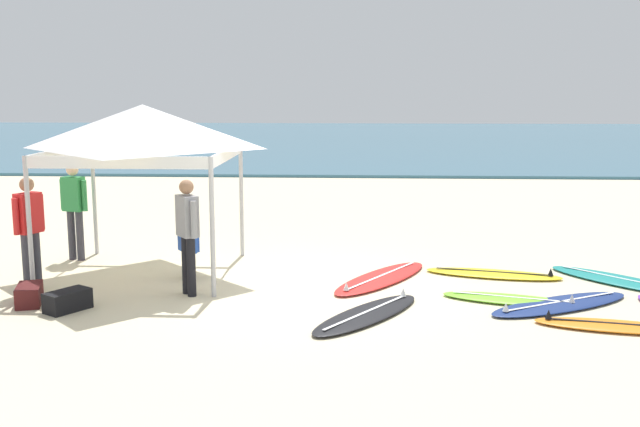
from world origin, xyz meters
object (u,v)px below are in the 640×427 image
Objects in this scene: surfboard_yellow at (494,274)px; person_blue at (188,238)px; canopy_tent at (143,127)px; person_green at (74,205)px; surfboard_orange at (613,326)px; surfboard_red at (381,278)px; surfboard_navy at (560,304)px; surfboard_black at (367,314)px; surfboard_teal at (622,281)px; gear_bag_near_tent at (68,301)px; surfboard_lime at (513,299)px; person_grey at (188,229)px; gear_bag_by_pole at (29,295)px; person_red at (29,226)px.

surfboard_yellow is 4.95m from person_blue.
canopy_tent reaches higher than surfboard_yellow.
person_green is (-7.18, 0.79, 0.95)m from surfboard_yellow.
surfboard_orange is at bearing -20.71° from canopy_tent.
surfboard_red is 1.03× the size of surfboard_navy.
surfboard_black is 3.07m from surfboard_yellow.
surfboard_black and surfboard_teal have the same top height.
surfboard_navy is (2.69, 0.59, -0.00)m from surfboard_black.
surfboard_navy is (-1.31, -1.32, 0.00)m from surfboard_teal.
surfboard_teal is 6.85m from person_blue.
gear_bag_near_tent is (-6.79, -0.53, 0.10)m from surfboard_navy.
surfboard_lime is at bearing -13.91° from canopy_tent.
surfboard_red is at bearing 23.03° from gear_bag_near_tent.
surfboard_black is 2.93m from person_grey.
gear_bag_near_tent is (-1.49, -0.86, -0.85)m from person_grey.
person_green reaches higher than person_blue.
surfboard_yellow is at bearing 15.88° from gear_bag_by_pole.
surfboard_lime is 3.39× the size of gear_bag_near_tent.
surfboard_black is 0.92× the size of surfboard_navy.
surfboard_black is 5.22m from person_red.
surfboard_yellow is 1.96m from surfboard_teal.
person_grey is at bearing -161.01° from surfboard_red.
gear_bag_near_tent is at bearing -103.79° from canopy_tent.
gear_bag_near_tent is (-6.18, -0.73, 0.10)m from surfboard_lime.
surfboard_yellow is at bearing 111.67° from surfboard_orange.
gear_bag_near_tent reaches higher than surfboard_yellow.
canopy_tent is 6.88m from surfboard_navy.
surfboard_teal is at bearing 30.42° from surfboard_lime.
surfboard_red is 3.12m from person_blue.
person_green is at bearing 157.61° from surfboard_orange.
person_blue is at bearing 54.53° from gear_bag_near_tent.
person_blue is (2.29, -1.19, -0.33)m from person_green.
surfboard_lime is (5.65, -1.40, -2.35)m from canopy_tent.
person_grey is at bearing -40.33° from person_green.
gear_bag_near_tent is (-0.52, -2.13, -2.25)m from canopy_tent.
person_blue is at bearing 38.55° from gear_bag_by_pole.
person_red reaches higher than surfboard_lime.
canopy_tent is at bearing 37.89° from person_red.
surfboard_yellow is (1.84, 0.35, 0.00)m from surfboard_red.
canopy_tent reaches higher than person_red.
person_red is at bearing -87.56° from person_green.
surfboard_red is at bearing -12.04° from person_green.
surfboard_teal is 8.31m from gear_bag_near_tent.
person_grey is 1.43× the size of person_blue.
person_blue is at bearing -179.03° from surfboard_red.
canopy_tent is at bearing 177.95° from surfboard_teal.
person_grey is (2.41, -0.14, 0.00)m from person_red.
gear_bag_near_tent reaches higher than surfboard_teal.
gear_bag_near_tent is (0.92, -1.00, -0.85)m from person_red.
person_green and person_grey have the same top height.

